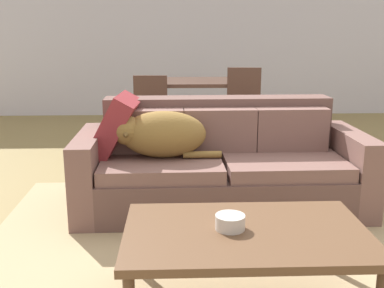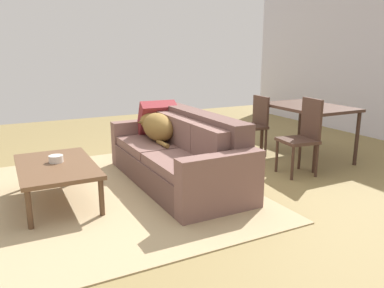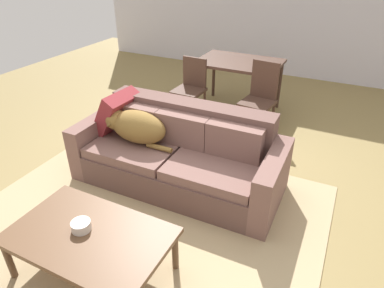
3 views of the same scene
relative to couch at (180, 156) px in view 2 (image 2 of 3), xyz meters
name	(u,v)px [view 2 (image 2 of 3)]	position (x,y,z in m)	size (l,w,h in m)	color
ground_plane	(191,187)	(0.20, 0.04, -0.31)	(10.00, 10.00, 0.00)	olive
area_rug	(113,193)	(0.00, -0.81, -0.31)	(3.10, 2.76, 0.01)	tan
couch	(180,156)	(0.00, 0.00, 0.00)	(2.13, 0.91, 0.81)	brown
dog_on_left_cushion	(157,126)	(-0.46, -0.10, 0.28)	(0.79, 0.34, 0.34)	olive
throw_pillow_by_left_arm	(157,118)	(-0.79, 0.04, 0.31)	(0.16, 0.46, 0.46)	maroon
coffee_table	(56,168)	(-0.01, -1.35, 0.05)	(1.16, 0.72, 0.40)	brown
bowl_on_coffee_table	(56,159)	(-0.09, -1.34, 0.12)	(0.14, 0.14, 0.07)	silver
dining_table	(308,111)	(-0.10, 2.01, 0.36)	(1.18, 0.83, 0.75)	#462E24
dining_chair_near_left	(254,123)	(-0.61, 1.47, 0.16)	(0.42, 0.42, 0.86)	#462E24
dining_chair_near_right	(303,134)	(0.39, 1.47, 0.19)	(0.44, 0.44, 0.93)	#462E24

